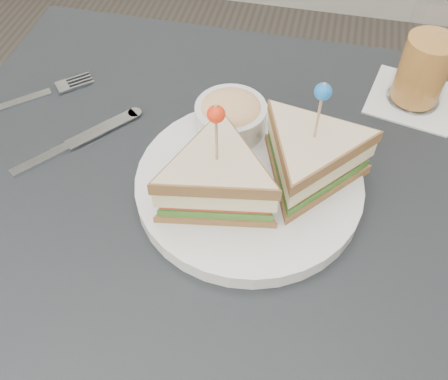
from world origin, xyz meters
TOP-DOWN VIEW (x-y plane):
  - table at (0.00, 0.00)m, footprint 0.80×0.80m
  - plate_meal at (0.04, 0.06)m, footprint 0.36×0.36m
  - cutlery_fork at (-0.31, 0.16)m, footprint 0.15×0.14m
  - cutlery_knife at (-0.22, 0.08)m, footprint 0.14×0.16m
  - drink_set at (0.24, 0.28)m, footprint 0.14×0.14m

SIDE VIEW (x-z plane):
  - table at x=0.00m, z-range 0.30..1.05m
  - cutlery_fork at x=-0.31m, z-range 0.75..0.76m
  - cutlery_knife at x=-0.22m, z-range 0.75..0.76m
  - plate_meal at x=0.04m, z-range 0.71..0.88m
  - drink_set at x=0.24m, z-range 0.74..0.90m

